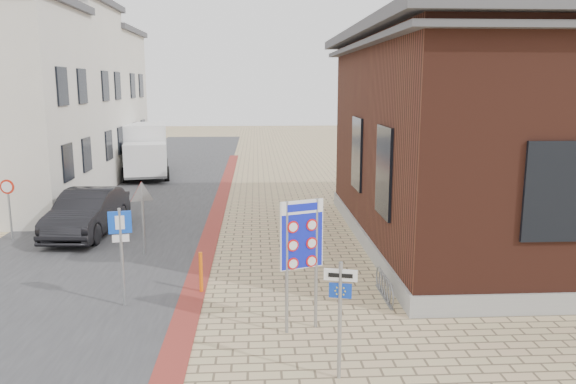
{
  "coord_description": "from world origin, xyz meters",
  "views": [
    {
      "loc": [
        -0.41,
        -10.49,
        5.06
      ],
      "look_at": [
        0.44,
        4.41,
        2.2
      ],
      "focal_mm": 35.0,
      "sensor_mm": 36.0,
      "label": 1
    }
  ],
  "objects_px": {
    "sedan": "(87,213)",
    "essen_sign": "(340,304)",
    "bollard": "(201,272)",
    "box_truck": "(146,150)",
    "border_sign": "(302,238)",
    "parking_sign": "(121,241)"
  },
  "relations": [
    {
      "from": "sedan",
      "to": "essen_sign",
      "type": "distance_m",
      "value": 12.37
    },
    {
      "from": "essen_sign",
      "to": "bollard",
      "type": "bearing_deg",
      "value": 137.76
    },
    {
      "from": "box_truck",
      "to": "bollard",
      "type": "xyz_separation_m",
      "value": [
        4.73,
        -18.05,
        -0.98
      ]
    },
    {
      "from": "box_truck",
      "to": "border_sign",
      "type": "relative_size",
      "value": 2.09
    },
    {
      "from": "essen_sign",
      "to": "parking_sign",
      "type": "xyz_separation_m",
      "value": [
        -4.5,
        3.5,
        0.2
      ]
    },
    {
      "from": "sedan",
      "to": "essen_sign",
      "type": "height_order",
      "value": "essen_sign"
    },
    {
      "from": "box_truck",
      "to": "border_sign",
      "type": "bearing_deg",
      "value": -80.93
    },
    {
      "from": "border_sign",
      "to": "parking_sign",
      "type": "relative_size",
      "value": 1.19
    },
    {
      "from": "border_sign",
      "to": "parking_sign",
      "type": "distance_m",
      "value": 4.29
    },
    {
      "from": "sedan",
      "to": "box_truck",
      "type": "height_order",
      "value": "box_truck"
    },
    {
      "from": "border_sign",
      "to": "bollard",
      "type": "bearing_deg",
      "value": 113.9
    },
    {
      "from": "box_truck",
      "to": "essen_sign",
      "type": "height_order",
      "value": "box_truck"
    },
    {
      "from": "sedan",
      "to": "parking_sign",
      "type": "height_order",
      "value": "parking_sign"
    },
    {
      "from": "box_truck",
      "to": "parking_sign",
      "type": "xyz_separation_m",
      "value": [
        3.03,
        -18.85,
        0.08
      ]
    },
    {
      "from": "sedan",
      "to": "border_sign",
      "type": "xyz_separation_m",
      "value": [
        6.7,
        -8.04,
        1.23
      ]
    },
    {
      "from": "sedan",
      "to": "border_sign",
      "type": "distance_m",
      "value": 10.54
    },
    {
      "from": "border_sign",
      "to": "parking_sign",
      "type": "bearing_deg",
      "value": 138.34
    },
    {
      "from": "border_sign",
      "to": "bollard",
      "type": "distance_m",
      "value": 3.58
    },
    {
      "from": "border_sign",
      "to": "parking_sign",
      "type": "height_order",
      "value": "border_sign"
    },
    {
      "from": "box_truck",
      "to": "essen_sign",
      "type": "xyz_separation_m",
      "value": [
        7.53,
        -22.35,
        -0.11
      ]
    },
    {
      "from": "sedan",
      "to": "bollard",
      "type": "distance_m",
      "value": 7.24
    },
    {
      "from": "parking_sign",
      "to": "bollard",
      "type": "bearing_deg",
      "value": 13.08
    }
  ]
}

